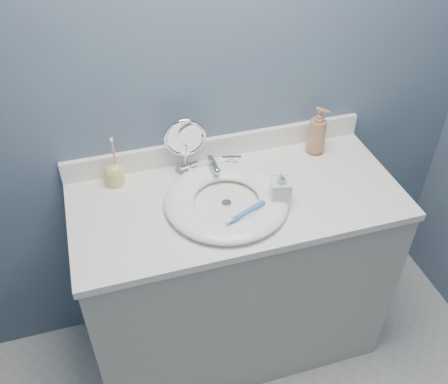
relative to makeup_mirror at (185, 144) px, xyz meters
name	(u,v)px	position (x,y,z in m)	size (l,w,h in m)	color
back_wall	(216,84)	(0.14, 0.07, 0.19)	(2.20, 0.02, 2.40)	#4F5A77
vanity_cabinet	(235,277)	(0.14, -0.20, -0.58)	(1.20, 0.55, 0.85)	#A5A196
countertop	(237,200)	(0.14, -0.20, -0.14)	(1.22, 0.57, 0.03)	white
backsplash	(217,147)	(0.14, 0.06, -0.08)	(1.22, 0.02, 0.09)	white
basin	(227,200)	(0.09, -0.23, -0.11)	(0.45, 0.45, 0.04)	white
drain	(227,203)	(0.09, -0.23, -0.12)	(0.04, 0.04, 0.01)	silver
faucet	(212,167)	(0.09, -0.04, -0.10)	(0.25, 0.13, 0.07)	silver
makeup_mirror	(185,144)	(0.00, 0.00, 0.00)	(0.16, 0.09, 0.24)	silver
soap_bottle_amber	(317,130)	(0.53, -0.02, -0.03)	(0.08, 0.08, 0.20)	#AA734D
soap_bottle_clear	(281,187)	(0.28, -0.28, -0.05)	(0.07, 0.07, 0.15)	silver
toothbrush_holder	(114,174)	(-0.28, 0.00, -0.08)	(0.07, 0.07, 0.20)	#E7D073
toothbrush_lying	(246,212)	(0.13, -0.34, -0.08)	(0.16, 0.08, 0.02)	#3672C0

